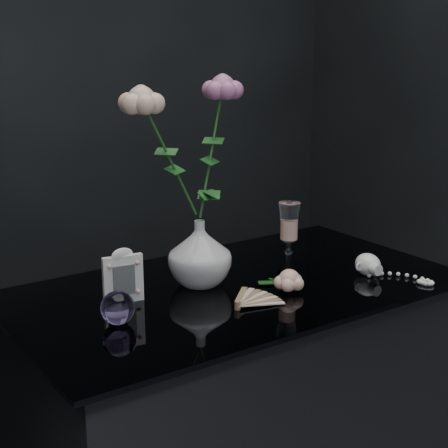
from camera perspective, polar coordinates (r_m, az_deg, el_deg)
table at (r=1.78m, az=0.92°, el=-16.69°), size 1.05×0.58×0.76m
vase at (r=1.59m, az=-2.03°, el=-2.43°), size 0.18×0.18×0.16m
wine_glass at (r=1.69m, az=5.41°, el=-1.10°), size 0.07×0.07×0.17m
picture_frame at (r=1.51m, az=-8.40°, el=-4.24°), size 0.10×0.09×0.12m
paperweight at (r=1.41m, az=-8.83°, el=-6.90°), size 0.09×0.09×0.07m
paper_fan at (r=1.47m, az=1.13°, el=-6.71°), size 0.23×0.19×0.02m
loose_rose at (r=1.58m, az=5.45°, el=-4.68°), size 0.13×0.16×0.05m
pearl_jar at (r=1.71m, az=11.88°, el=-3.23°), size 0.20×0.21×0.06m
roses at (r=1.53m, az=-2.90°, el=6.82°), size 0.31×0.13×0.37m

